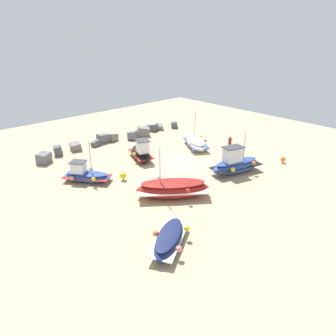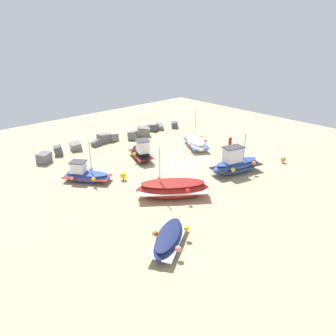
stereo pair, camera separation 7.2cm
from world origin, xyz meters
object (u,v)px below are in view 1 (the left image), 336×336
at_px(mooring_buoy_0, 283,159).
at_px(fishing_boat_3, 141,153).
at_px(fishing_boat_0, 236,164).
at_px(fishing_boat_2, 196,143).
at_px(fishing_boat_1, 173,189).
at_px(fishing_boat_5, 86,175).
at_px(person_walking, 230,143).
at_px(fishing_boat_4, 169,239).
at_px(mooring_buoy_1, 123,175).

bearing_deg(mooring_buoy_0, fishing_boat_3, 133.76).
xyz_separation_m(fishing_boat_0, fishing_boat_2, (2.27, 6.67, -0.30)).
bearing_deg(fishing_boat_1, fishing_boat_5, 153.78).
relative_size(fishing_boat_3, person_walking, 2.27).
height_order(fishing_boat_0, mooring_buoy_0, fishing_boat_0).
bearing_deg(fishing_boat_1, fishing_boat_4, -97.92).
xyz_separation_m(fishing_boat_2, person_walking, (1.31, -3.29, 0.49)).
xyz_separation_m(fishing_boat_1, fishing_boat_3, (2.90, 7.37, 0.03)).
relative_size(fishing_boat_2, mooring_buoy_1, 6.62).
xyz_separation_m(fishing_boat_1, person_walking, (10.40, 2.94, 0.34)).
height_order(fishing_boat_2, fishing_boat_3, fishing_boat_2).
xyz_separation_m(fishing_boat_4, fishing_boat_5, (0.93, 10.79, 0.05)).
bearing_deg(fishing_boat_1, mooring_buoy_1, 139.23).
xyz_separation_m(fishing_boat_5, person_walking, (13.68, -3.69, 0.46)).
height_order(fishing_boat_3, fishing_boat_4, fishing_boat_3).
relative_size(fishing_boat_3, fishing_boat_4, 0.96).
bearing_deg(fishing_boat_0, person_walking, -121.92).
bearing_deg(mooring_buoy_0, fishing_boat_2, 108.67).
relative_size(mooring_buoy_0, mooring_buoy_1, 0.84).
height_order(fishing_boat_0, mooring_buoy_1, fishing_boat_0).
distance_m(fishing_boat_0, fishing_boat_5, 12.33).
bearing_deg(person_walking, fishing_boat_0, -162.30).
relative_size(fishing_boat_5, mooring_buoy_1, 5.77).
relative_size(fishing_boat_0, mooring_buoy_0, 8.42).
relative_size(fishing_boat_0, fishing_boat_2, 1.07).
bearing_deg(fishing_boat_5, mooring_buoy_0, -157.30).
height_order(fishing_boat_5, person_walking, fishing_boat_5).
height_order(fishing_boat_4, fishing_boat_5, fishing_boat_5).
bearing_deg(fishing_boat_3, mooring_buoy_1, -36.21).
xyz_separation_m(fishing_boat_1, mooring_buoy_0, (11.87, -2.00, -0.32)).
height_order(fishing_boat_1, person_walking, fishing_boat_1).
bearing_deg(person_walking, fishing_boat_3, 123.81).
height_order(fishing_boat_0, fishing_boat_5, fishing_boat_0).
bearing_deg(fishing_boat_5, fishing_boat_3, -120.77).
distance_m(fishing_boat_1, mooring_buoy_0, 12.04).
xyz_separation_m(fishing_boat_0, mooring_buoy_1, (-7.82, 5.21, -0.39)).
xyz_separation_m(fishing_boat_0, person_walking, (3.58, 3.38, 0.20)).
xyz_separation_m(person_walking, mooring_buoy_1, (-11.40, 1.83, -0.58)).
relative_size(fishing_boat_1, fishing_boat_2, 1.18).
relative_size(fishing_boat_1, mooring_buoy_1, 7.83).
bearing_deg(fishing_boat_2, fishing_boat_4, -21.23).
height_order(fishing_boat_2, fishing_boat_5, fishing_boat_2).
bearing_deg(fishing_boat_4, person_walking, 174.44).
bearing_deg(person_walking, fishing_boat_2, 86.08).
height_order(fishing_boat_3, person_walking, fishing_boat_3).
distance_m(fishing_boat_2, person_walking, 3.58).
bearing_deg(fishing_boat_2, fishing_boat_5, -61.05).
xyz_separation_m(fishing_boat_0, fishing_boat_1, (-6.82, 0.44, -0.14)).
distance_m(fishing_boat_1, fishing_boat_4, 5.92).
distance_m(fishing_boat_1, fishing_boat_5, 7.39).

